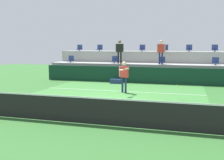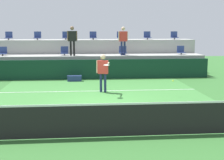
{
  "view_description": "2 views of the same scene",
  "coord_description": "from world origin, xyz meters",
  "px_view_note": "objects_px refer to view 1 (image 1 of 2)",
  "views": [
    {
      "loc": [
        3.49,
        -11.91,
        2.57
      ],
      "look_at": [
        0.33,
        -0.78,
        1.06
      ],
      "focal_mm": 42.8,
      "sensor_mm": 36.0,
      "label": 1
    },
    {
      "loc": [
        -0.75,
        -12.21,
        2.85
      ],
      "look_at": [
        0.3,
        -1.01,
        1.05
      ],
      "focal_mm": 52.38,
      "sensor_mm": 36.0,
      "label": 2
    }
  ],
  "objects_px": {
    "stadium_chair_upper_right": "(189,49)",
    "stadium_chair_lower_far_left": "(71,59)",
    "stadium_chair_upper_far_left": "(79,48)",
    "stadium_chair_upper_mid_right": "(165,49)",
    "stadium_chair_lower_right": "(162,61)",
    "stadium_chair_upper_far_right": "(215,49)",
    "tennis_player": "(124,74)",
    "equipment_bag": "(116,81)",
    "stadium_chair_lower_left": "(115,60)",
    "stadium_chair_upper_left": "(100,48)",
    "tennis_ball": "(177,86)",
    "spectator_in_grey": "(120,49)",
    "stadium_chair_upper_mid_left": "(121,48)",
    "stadium_chair_upper_center": "(142,48)",
    "stadium_chair_lower_far_right": "(216,62)",
    "spectator_in_white": "(161,50)"
  },
  "relations": [
    {
      "from": "tennis_player",
      "to": "stadium_chair_upper_mid_left",
      "type": "bearing_deg",
      "value": 105.46
    },
    {
      "from": "stadium_chair_lower_right",
      "to": "tennis_ball",
      "type": "xyz_separation_m",
      "value": [
        1.31,
        -6.31,
        -0.8
      ]
    },
    {
      "from": "tennis_player",
      "to": "equipment_bag",
      "type": "xyz_separation_m",
      "value": [
        -1.33,
        3.22,
        -0.89
      ]
    },
    {
      "from": "spectator_in_grey",
      "to": "stadium_chair_lower_left",
      "type": "bearing_deg",
      "value": 141.35
    },
    {
      "from": "stadium_chair_upper_left",
      "to": "equipment_bag",
      "type": "height_order",
      "value": "stadium_chair_upper_left"
    },
    {
      "from": "stadium_chair_upper_far_left",
      "to": "stadium_chair_upper_mid_right",
      "type": "xyz_separation_m",
      "value": [
        7.09,
        0.0,
        0.0
      ]
    },
    {
      "from": "stadium_chair_upper_mid_right",
      "to": "equipment_bag",
      "type": "bearing_deg",
      "value": -128.18
    },
    {
      "from": "stadium_chair_upper_left",
      "to": "tennis_ball",
      "type": "distance_m",
      "value": 10.55
    },
    {
      "from": "stadium_chair_lower_far_left",
      "to": "stadium_chair_upper_mid_left",
      "type": "height_order",
      "value": "stadium_chair_upper_mid_left"
    },
    {
      "from": "stadium_chair_upper_mid_right",
      "to": "tennis_player",
      "type": "relative_size",
      "value": 0.31
    },
    {
      "from": "stadium_chair_upper_mid_right",
      "to": "stadium_chair_upper_far_right",
      "type": "height_order",
      "value": "same"
    },
    {
      "from": "spectator_in_grey",
      "to": "stadium_chair_upper_far_left",
      "type": "bearing_deg",
      "value": 151.59
    },
    {
      "from": "stadium_chair_upper_far_left",
      "to": "stadium_chair_upper_center",
      "type": "bearing_deg",
      "value": 0.0
    },
    {
      "from": "stadium_chair_upper_left",
      "to": "stadium_chair_upper_far_right",
      "type": "relative_size",
      "value": 1.0
    },
    {
      "from": "spectator_in_white",
      "to": "tennis_ball",
      "type": "height_order",
      "value": "spectator_in_white"
    },
    {
      "from": "stadium_chair_upper_center",
      "to": "spectator_in_grey",
      "type": "relative_size",
      "value": 0.31
    },
    {
      "from": "stadium_chair_lower_right",
      "to": "spectator_in_white",
      "type": "distance_m",
      "value": 0.88
    },
    {
      "from": "stadium_chair_lower_far_right",
      "to": "stadium_chair_upper_mid_right",
      "type": "height_order",
      "value": "stadium_chair_upper_mid_right"
    },
    {
      "from": "stadium_chair_upper_right",
      "to": "stadium_chair_lower_far_left",
      "type": "bearing_deg",
      "value": -168.51
    },
    {
      "from": "stadium_chair_upper_left",
      "to": "tennis_player",
      "type": "relative_size",
      "value": 0.31
    },
    {
      "from": "stadium_chair_lower_right",
      "to": "spectator_in_grey",
      "type": "distance_m",
      "value": 3.13
    },
    {
      "from": "stadium_chair_upper_mid_left",
      "to": "stadium_chair_upper_right",
      "type": "distance_m",
      "value": 5.3
    },
    {
      "from": "stadium_chair_upper_mid_left",
      "to": "stadium_chair_upper_mid_right",
      "type": "xyz_separation_m",
      "value": [
        3.52,
        0.0,
        0.0
      ]
    },
    {
      "from": "stadium_chair_upper_left",
      "to": "stadium_chair_upper_mid_left",
      "type": "xyz_separation_m",
      "value": [
        1.79,
        0.0,
        0.0
      ]
    },
    {
      "from": "tennis_ball",
      "to": "stadium_chair_lower_right",
      "type": "bearing_deg",
      "value": 101.73
    },
    {
      "from": "stadium_chair_upper_right",
      "to": "spectator_in_grey",
      "type": "relative_size",
      "value": 0.31
    },
    {
      "from": "stadium_chair_lower_far_right",
      "to": "tennis_player",
      "type": "height_order",
      "value": "stadium_chair_lower_far_right"
    },
    {
      "from": "tennis_player",
      "to": "spectator_in_grey",
      "type": "relative_size",
      "value": 1.0
    },
    {
      "from": "tennis_player",
      "to": "tennis_ball",
      "type": "height_order",
      "value": "tennis_player"
    },
    {
      "from": "stadium_chair_upper_mid_left",
      "to": "spectator_in_grey",
      "type": "relative_size",
      "value": 0.31
    },
    {
      "from": "stadium_chair_lower_left",
      "to": "stadium_chair_upper_left",
      "type": "distance_m",
      "value": 2.66
    },
    {
      "from": "stadium_chair_upper_right",
      "to": "spectator_in_white",
      "type": "distance_m",
      "value": 2.88
    },
    {
      "from": "stadium_chair_upper_left",
      "to": "stadium_chair_upper_far_right",
      "type": "xyz_separation_m",
      "value": [
        8.89,
        0.0,
        0.0
      ]
    },
    {
      "from": "stadium_chair_upper_far_right",
      "to": "stadium_chair_upper_far_left",
      "type": "bearing_deg",
      "value": 180.0
    },
    {
      "from": "stadium_chair_lower_left",
      "to": "stadium_chair_upper_far_right",
      "type": "relative_size",
      "value": 1.0
    },
    {
      "from": "stadium_chair_lower_far_left",
      "to": "spectator_in_grey",
      "type": "distance_m",
      "value": 4.12
    },
    {
      "from": "stadium_chair_upper_mid_left",
      "to": "stadium_chair_upper_center",
      "type": "bearing_deg",
      "value": 0.0
    },
    {
      "from": "stadium_chair_upper_right",
      "to": "tennis_ball",
      "type": "height_order",
      "value": "stadium_chair_upper_right"
    },
    {
      "from": "stadium_chair_upper_right",
      "to": "equipment_bag",
      "type": "distance_m",
      "value": 6.39
    },
    {
      "from": "stadium_chair_lower_left",
      "to": "tennis_player",
      "type": "relative_size",
      "value": 0.31
    },
    {
      "from": "tennis_ball",
      "to": "stadium_chair_upper_right",
      "type": "bearing_deg",
      "value": 86.27
    },
    {
      "from": "stadium_chair_upper_far_right",
      "to": "stadium_chair_upper_mid_right",
      "type": "bearing_deg",
      "value": 180.0
    },
    {
      "from": "stadium_chair_upper_center",
      "to": "spectator_in_grey",
      "type": "xyz_separation_m",
      "value": [
        -1.28,
        -2.18,
        -0.04
      ]
    },
    {
      "from": "stadium_chair_lower_left",
      "to": "stadium_chair_lower_far_right",
      "type": "xyz_separation_m",
      "value": [
        7.04,
        0.0,
        0.0
      ]
    },
    {
      "from": "stadium_chair_upper_far_left",
      "to": "stadium_chair_upper_far_right",
      "type": "relative_size",
      "value": 1.0
    },
    {
      "from": "stadium_chair_upper_right",
      "to": "tennis_player",
      "type": "distance_m",
      "value": 7.83
    },
    {
      "from": "stadium_chair_lower_right",
      "to": "stadium_chair_upper_far_right",
      "type": "xyz_separation_m",
      "value": [
        3.65,
        1.8,
        0.85
      ]
    },
    {
      "from": "stadium_chair_lower_right",
      "to": "stadium_chair_upper_left",
      "type": "relative_size",
      "value": 1.0
    },
    {
      "from": "spectator_in_grey",
      "to": "stadium_chair_lower_far_left",
      "type": "bearing_deg",
      "value": 174.55
    },
    {
      "from": "stadium_chair_lower_left",
      "to": "equipment_bag",
      "type": "xyz_separation_m",
      "value": [
        0.6,
        -1.93,
        -1.31
      ]
    }
  ]
}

